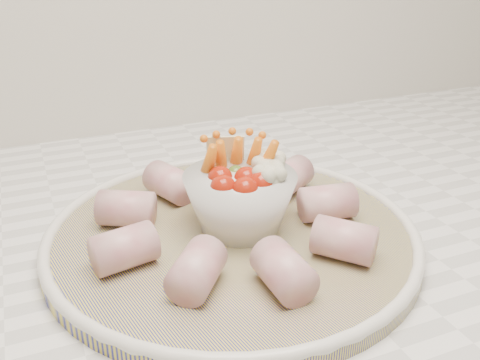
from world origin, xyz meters
name	(u,v)px	position (x,y,z in m)	size (l,w,h in m)	color
serving_platter	(232,233)	(0.05, 1.37, 0.93)	(0.44, 0.44, 0.02)	navy
veggie_bowl	(242,195)	(0.06, 1.37, 0.97)	(0.11, 0.11, 0.09)	silver
cured_meat_rolls	(232,214)	(0.05, 1.37, 0.95)	(0.28, 0.28, 0.04)	#B85462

